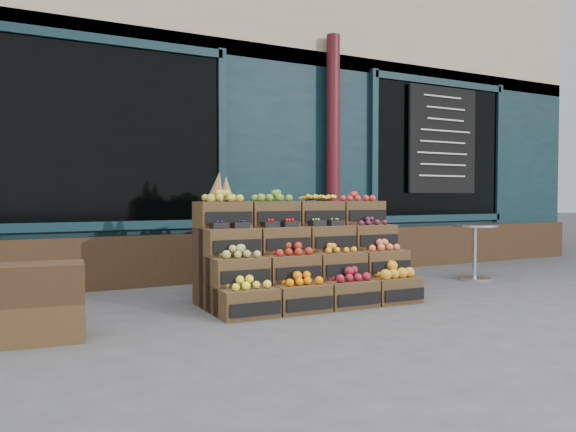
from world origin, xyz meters
name	(u,v)px	position (x,y,z in m)	size (l,w,h in m)	color
ground	(342,309)	(0.00, 0.00, 0.00)	(60.00, 60.00, 0.00)	#464649
shop_facade	(178,118)	(0.00, 5.11, 2.40)	(12.00, 6.24, 4.80)	black
crate_display	(304,262)	(-0.12, 0.51, 0.40)	(2.09, 1.07, 1.29)	#49331D
spare_crates	(43,302)	(-2.55, 0.06, 0.28)	(0.61, 0.45, 0.57)	#49331D
bistro_table	(475,245)	(2.50, 0.78, 0.43)	(0.55, 0.55, 0.70)	silver
shopkeeper	(78,210)	(-1.93, 2.95, 0.88)	(0.64, 0.42, 1.76)	#144617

